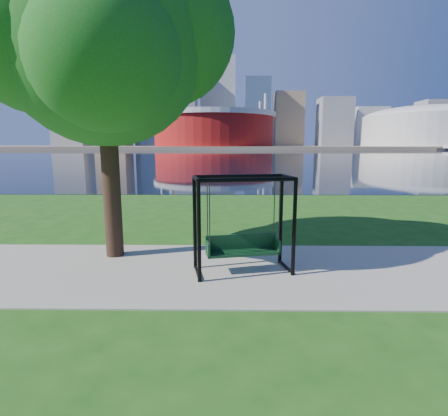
{
  "coord_description": "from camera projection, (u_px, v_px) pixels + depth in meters",
  "views": [
    {
      "loc": [
        0.28,
        -8.23,
        2.89
      ],
      "look_at": [
        0.16,
        0.0,
        1.4
      ],
      "focal_mm": 28.0,
      "sensor_mm": 36.0,
      "label": 1
    }
  ],
  "objects": [
    {
      "name": "far_bank",
      "position": [
        229.0,
        147.0,
        309.51
      ],
      "size": [
        900.0,
        228.0,
        2.0
      ],
      "primitive_type": "cube",
      "color": "#937F60",
      "rests_on": "ground"
    },
    {
      "name": "skyline",
      "position": [
        224.0,
        108.0,
        316.53
      ],
      "size": [
        392.0,
        66.0,
        96.5
      ],
      "color": "gray",
      "rests_on": "far_bank"
    },
    {
      "name": "arena",
      "position": [
        429.0,
        125.0,
        235.16
      ],
      "size": [
        84.0,
        84.0,
        26.56
      ],
      "color": "beige",
      "rests_on": "far_bank"
    },
    {
      "name": "ground",
      "position": [
        217.0,
        264.0,
        8.62
      ],
      "size": [
        900.0,
        900.0,
        0.0
      ],
      "primitive_type": "plane",
      "color": "#1E5114",
      "rests_on": "ground"
    },
    {
      "name": "path",
      "position": [
        217.0,
        270.0,
        8.12
      ],
      "size": [
        120.0,
        4.0,
        0.03
      ],
      "primitive_type": "cube",
      "color": "#9E937F",
      "rests_on": "ground"
    },
    {
      "name": "river",
      "position": [
        228.0,
        154.0,
        108.97
      ],
      "size": [
        900.0,
        180.0,
        0.02
      ],
      "primitive_type": "cube",
      "color": "black",
      "rests_on": "ground"
    },
    {
      "name": "park_tree",
      "position": [
        101.0,
        37.0,
        8.31
      ],
      "size": [
        6.28,
        5.67,
        7.8
      ],
      "color": "black",
      "rests_on": "ground"
    },
    {
      "name": "stadium",
      "position": [
        214.0,
        128.0,
        237.43
      ],
      "size": [
        83.0,
        83.0,
        32.0
      ],
      "color": "maroon",
      "rests_on": "far_bank"
    },
    {
      "name": "swing",
      "position": [
        243.0,
        227.0,
        7.85
      ],
      "size": [
        2.31,
        1.35,
        2.22
      ],
      "rotation": [
        0.0,
        0.0,
        0.2
      ],
      "color": "black",
      "rests_on": "ground"
    }
  ]
}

